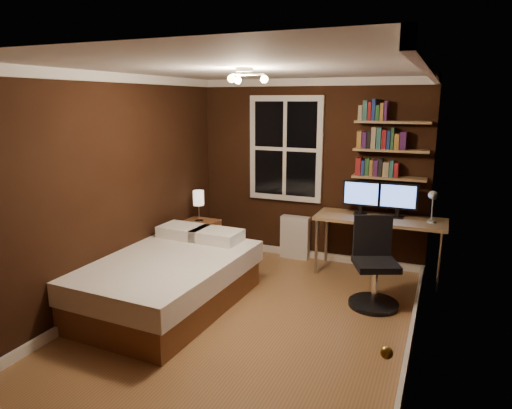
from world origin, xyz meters
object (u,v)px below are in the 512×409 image
at_px(desk, 380,222).
at_px(monitor_right, 398,201).
at_px(bed, 165,280).
at_px(desk_lamp, 432,206).
at_px(nightstand, 200,241).
at_px(office_chair, 374,273).
at_px(radiator, 295,237).
at_px(monitor_left, 361,198).
at_px(bedside_lamp, 199,206).

distance_m(desk, monitor_right, 0.35).
bearing_deg(monitor_right, desk, -157.57).
xyz_separation_m(bed, desk, (2.02, 1.82, 0.41)).
relative_size(bed, desk_lamp, 4.76).
bearing_deg(desk_lamp, monitor_right, 159.41).
height_order(bed, nightstand, bed).
height_order(nightstand, office_chair, office_chair).
distance_m(radiator, office_chair, 1.70).
height_order(monitor_left, office_chair, monitor_left).
bearing_deg(nightstand, monitor_right, 13.48).
distance_m(nightstand, desk_lamp, 3.09).
bearing_deg(radiator, office_chair, -41.54).
relative_size(bedside_lamp, office_chair, 0.44).
distance_m(radiator, monitor_right, 1.55).
bearing_deg(nightstand, radiator, 30.08).
relative_size(monitor_right, office_chair, 0.48).
relative_size(bedside_lamp, monitor_left, 0.92).
distance_m(monitor_left, desk_lamp, 0.88).
bearing_deg(bed, office_chair, 25.35).
xyz_separation_m(bedside_lamp, monitor_left, (2.13, 0.49, 0.20)).
xyz_separation_m(monitor_left, monitor_right, (0.46, 0.00, 0.00)).
bearing_deg(radiator, bed, -112.43).
distance_m(nightstand, office_chair, 2.53).
xyz_separation_m(nightstand, radiator, (1.20, 0.62, 0.02)).
bearing_deg(monitor_right, radiator, 174.62).
distance_m(nightstand, monitor_right, 2.72).
bearing_deg(bedside_lamp, desk_lamp, 6.49).
height_order(nightstand, monitor_left, monitor_left).
bearing_deg(office_chair, bedside_lamp, 145.16).
bearing_deg(nightstand, monitor_left, 15.73).
bearing_deg(monitor_left, radiator, 171.99).
height_order(monitor_right, desk_lamp, monitor_right).
height_order(monitor_left, monitor_right, same).
distance_m(radiator, desk_lamp, 1.94).
relative_size(nightstand, monitor_left, 1.20).
xyz_separation_m(bed, desk_lamp, (2.63, 1.75, 0.69)).
bearing_deg(office_chair, monitor_right, 60.51).
bearing_deg(bed, desk, 44.17).
relative_size(monitor_right, desk_lamp, 1.08).
bearing_deg(bedside_lamp, bed, -75.47).
relative_size(bedside_lamp, desk_lamp, 0.99).
xyz_separation_m(desk, monitor_left, (-0.26, 0.08, 0.28)).
xyz_separation_m(nightstand, desk_lamp, (2.99, 0.34, 0.70)).
xyz_separation_m(monitor_right, office_chair, (-0.11, -1.00, -0.61)).
bearing_deg(radiator, desk, -10.06).
distance_m(bedside_lamp, desk_lamp, 3.02).
bearing_deg(bedside_lamp, radiator, 27.44).
bearing_deg(monitor_left, desk, -17.03).
relative_size(bed, nightstand, 3.67).
xyz_separation_m(bed, nightstand, (-0.36, 1.41, -0.01)).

